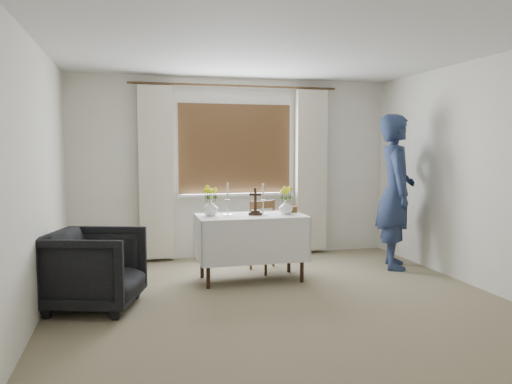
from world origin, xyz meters
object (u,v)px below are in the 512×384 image
at_px(person, 396,192).
at_px(flower_vase_left, 211,208).
at_px(flower_vase_right, 286,207).
at_px(armchair, 95,269).
at_px(wooden_chair, 270,236).
at_px(altar_table, 251,248).
at_px(wooden_cross, 255,201).

distance_m(person, flower_vase_left, 2.40).
distance_m(person, flower_vase_right, 1.54).
bearing_deg(armchair, wooden_chair, -47.11).
height_order(altar_table, flower_vase_left, flower_vase_left).
bearing_deg(altar_table, wooden_chair, 48.01).
relative_size(armchair, wooden_cross, 2.62).
height_order(wooden_cross, flower_vase_left, wooden_cross).
bearing_deg(altar_table, person, 4.62).
distance_m(altar_table, flower_vase_left, 0.66).
xyz_separation_m(altar_table, armchair, (-1.69, -0.62, -0.00)).
height_order(altar_table, person, person).
distance_m(wooden_chair, armchair, 2.25).
bearing_deg(armchair, flower_vase_right, -57.06).
xyz_separation_m(altar_table, person, (1.93, 0.16, 0.60)).
bearing_deg(flower_vase_left, armchair, -150.49).
xyz_separation_m(person, flower_vase_left, (-2.39, -0.08, -0.13)).
distance_m(wooden_chair, flower_vase_right, 0.56).
height_order(wooden_chair, person, person).
xyz_separation_m(altar_table, flower_vase_right, (0.41, -0.01, 0.46)).
distance_m(altar_table, person, 2.03).
bearing_deg(flower_vase_right, armchair, -163.88).
height_order(altar_table, wooden_cross, wooden_cross).
height_order(person, wooden_cross, person).
height_order(altar_table, flower_vase_right, flower_vase_right).
distance_m(person, wooden_cross, 1.89).
height_order(flower_vase_left, flower_vase_right, flower_vase_left).
relative_size(altar_table, flower_vase_left, 6.76).
height_order(altar_table, wooden_chair, wooden_chair).
bearing_deg(wooden_chair, flower_vase_left, -177.44).
distance_m(armchair, flower_vase_right, 2.24).
height_order(armchair, person, person).
relative_size(flower_vase_left, flower_vase_right, 1.10).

